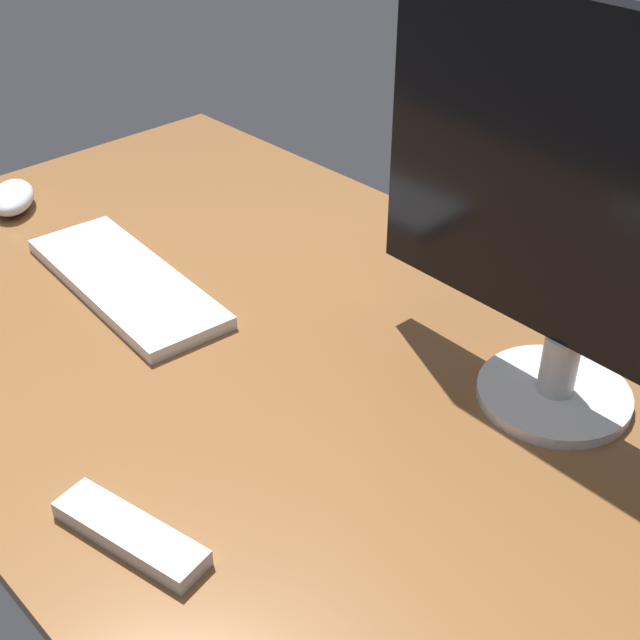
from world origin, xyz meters
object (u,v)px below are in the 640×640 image
(monitor, at_px, (589,211))
(keyboard, at_px, (126,282))
(computer_mouse, at_px, (12,197))
(tv_remote, at_px, (130,534))

(monitor, height_order, keyboard, monitor)
(keyboard, distance_m, computer_mouse, 0.33)
(monitor, height_order, computer_mouse, monitor)
(computer_mouse, bearing_deg, keyboard, 34.22)
(monitor, bearing_deg, computer_mouse, -163.93)
(keyboard, bearing_deg, computer_mouse, -175.52)
(keyboard, relative_size, tv_remote, 2.17)
(computer_mouse, bearing_deg, monitor, 48.68)
(computer_mouse, distance_m, tv_remote, 0.77)
(computer_mouse, xyz_separation_m, tv_remote, (0.73, -0.25, -0.01))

